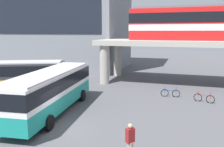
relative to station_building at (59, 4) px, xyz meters
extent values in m
plane|color=#515156|center=(13.59, -14.77, -10.79)|extent=(120.00, 120.00, 0.00)
cube|color=slate|center=(0.00, 0.03, 0.00)|extent=(22.41, 12.92, 21.57)
cylinder|color=#ADA89E|center=(12.12, -11.10, -8.52)|extent=(1.10, 1.10, 4.53)
cylinder|color=#ADA89E|center=(12.12, -5.50, -8.52)|extent=(1.10, 1.10, 4.53)
cube|color=teal|center=(11.85, -22.27, -9.74)|extent=(3.69, 11.21, 1.10)
cube|color=white|center=(11.85, -22.27, -8.44)|extent=(3.69, 11.21, 1.50)
cube|color=black|center=(11.85, -22.27, -8.36)|extent=(3.74, 11.25, 0.96)
cube|color=silver|center=(11.85, -22.27, -7.63)|extent=(3.51, 10.65, 0.12)
cylinder|color=black|center=(10.22, -18.91, -10.29)|extent=(0.39, 1.02, 1.00)
cylinder|color=black|center=(12.70, -18.63, -10.29)|extent=(0.39, 1.02, 1.00)
cylinder|color=black|center=(10.94, -25.47, -10.29)|extent=(0.39, 1.02, 1.00)
cylinder|color=black|center=(13.43, -25.19, -10.29)|extent=(0.39, 1.02, 1.00)
cube|color=orange|center=(4.62, -18.55, -9.74)|extent=(11.06, 6.77, 1.10)
cube|color=#333338|center=(4.62, -18.55, -8.44)|extent=(11.06, 6.77, 1.50)
cube|color=black|center=(4.62, -18.55, -8.36)|extent=(11.12, 6.82, 0.96)
cube|color=silver|center=(4.62, -18.55, -7.63)|extent=(10.51, 6.43, 0.12)
cylinder|color=black|center=(7.94, -18.44, -10.29)|extent=(1.03, 0.66, 1.00)
cylinder|color=black|center=(6.92, -16.15, -10.29)|extent=(1.03, 0.66, 1.00)
torus|color=black|center=(20.60, -14.80, -10.45)|extent=(0.74, 0.14, 0.74)
torus|color=black|center=(19.56, -14.92, -10.45)|extent=(0.74, 0.14, 0.74)
cylinder|color=#1E3FA5|center=(20.08, -14.86, -10.17)|extent=(1.05, 0.17, 0.05)
cylinder|color=#1E3FA5|center=(19.56, -14.92, -10.15)|extent=(0.04, 0.04, 0.55)
cylinder|color=#1E3FA5|center=(20.60, -14.80, -10.10)|extent=(0.04, 0.04, 0.65)
torus|color=black|center=(23.54, -15.94, -10.45)|extent=(0.72, 0.28, 0.74)
torus|color=black|center=(22.53, -15.62, -10.45)|extent=(0.72, 0.28, 0.74)
cylinder|color=#B21E1E|center=(23.04, -15.78, -10.17)|extent=(1.02, 0.37, 0.05)
cylinder|color=#B21E1E|center=(22.53, -15.62, -10.15)|extent=(0.04, 0.04, 0.55)
cylinder|color=#B21E1E|center=(23.54, -15.94, -10.10)|extent=(0.04, 0.04, 0.65)
cube|color=maroon|center=(19.04, -27.00, -9.56)|extent=(0.45, 0.48, 0.70)
sphere|color=tan|center=(19.04, -27.00, -9.09)|extent=(0.24, 0.24, 0.24)
camera|label=1|loc=(21.46, -37.47, -4.69)|focal=38.24mm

